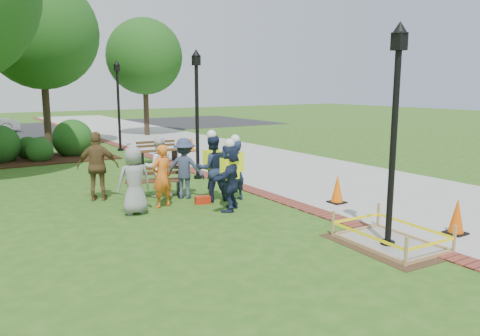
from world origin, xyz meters
TOP-DOWN VIEW (x-y plane):
  - ground at (0.00, 0.00)m, footprint 100.00×100.00m
  - sidewalk at (5.00, 10.00)m, footprint 6.00×60.00m
  - brick_edging at (1.75, 10.00)m, footprint 0.50×60.00m
  - mulch_bed at (-3.00, 12.00)m, footprint 7.00×3.00m
  - parking_lot at (0.00, 27.00)m, footprint 36.00×12.00m
  - wet_concrete_pad at (1.36, -2.96)m, footprint 1.82×2.39m
  - bench_near at (-1.05, 3.26)m, footprint 1.64×1.02m
  - bench_far at (1.38, 8.73)m, footprint 1.66×0.66m
  - cone_front at (3.03, -3.30)m, footprint 0.40×0.40m
  - cone_back at (2.79, -0.02)m, footprint 0.40×0.40m
  - cone_far at (3.98, 10.88)m, footprint 0.38×0.38m
  - toolbox at (-0.23, 1.90)m, footprint 0.45×0.32m
  - lamp_near at (1.25, -3.00)m, footprint 0.28×0.28m
  - lamp_mid at (1.25, 5.00)m, footprint 0.28×0.28m
  - lamp_far at (1.25, 13.00)m, footprint 0.28×0.28m
  - tree_back at (-1.45, 15.86)m, footprint 5.42×5.42m
  - tree_right at (4.95, 18.94)m, footprint 4.61×4.61m
  - shrub_b at (-3.98, 12.37)m, footprint 1.64×1.64m
  - shrub_c at (-2.58, 11.72)m, footprint 1.08×1.08m
  - shrub_d at (-1.02, 12.65)m, footprint 1.75×1.75m
  - shrub_e at (-2.84, 12.89)m, footprint 1.01×1.01m
  - casual_person_a at (-2.09, 1.92)m, footprint 0.55×0.38m
  - casual_person_b at (-1.27, 2.16)m, footprint 0.58×0.45m
  - casual_person_c at (-0.88, 3.27)m, footprint 0.61×0.47m
  - casual_person_d at (-2.44, 3.77)m, footprint 0.71×0.61m
  - casual_person_e at (-0.34, 2.73)m, footprint 0.63×0.61m
  - hivis_worker_a at (0.04, 0.96)m, footprint 0.62×0.62m
  - hivis_worker_b at (0.70, 1.76)m, footprint 0.57×0.41m
  - hivis_worker_c at (0.13, 2.03)m, footprint 0.63×0.46m

SIDE VIEW (x-z plane):
  - ground at x=0.00m, z-range 0.00..0.00m
  - shrub_b at x=-3.98m, z-range -0.82..0.82m
  - shrub_c at x=-2.58m, z-range -0.54..0.54m
  - shrub_d at x=-1.02m, z-range -0.87..0.87m
  - shrub_e at x=-2.84m, z-range -0.50..0.50m
  - parking_lot at x=0.00m, z-range 0.00..0.01m
  - sidewalk at x=5.00m, z-range 0.00..0.02m
  - brick_edging at x=1.75m, z-range 0.00..0.03m
  - mulch_bed at x=-3.00m, z-range -0.01..0.04m
  - toolbox at x=-0.23m, z-range 0.00..0.20m
  - wet_concrete_pad at x=1.36m, z-range -0.04..0.51m
  - bench_near at x=-1.05m, z-range -0.15..0.69m
  - bench_far at x=1.38m, z-range -0.16..0.72m
  - cone_far at x=3.98m, z-range -0.01..0.73m
  - cone_front at x=3.03m, z-range -0.01..0.78m
  - cone_back at x=2.79m, z-range -0.01..0.78m
  - casual_person_b at x=-1.27m, z-range 0.00..1.62m
  - casual_person_a at x=-2.09m, z-range 0.00..1.67m
  - casual_person_e at x=-0.34m, z-range 0.00..1.68m
  - casual_person_c at x=-0.88m, z-range 0.00..1.69m
  - hivis_worker_b at x=0.70m, z-range 0.00..1.81m
  - hivis_worker_a at x=0.04m, z-range 0.00..1.81m
  - casual_person_d at x=-2.44m, z-range 0.00..1.88m
  - hivis_worker_c at x=0.13m, z-range -0.01..1.93m
  - lamp_near at x=1.25m, z-range 0.35..4.61m
  - lamp_mid at x=1.25m, z-range 0.35..4.61m
  - lamp_far at x=1.25m, z-range 0.35..4.61m
  - tree_right at x=4.95m, z-range 1.25..8.37m
  - tree_back at x=-1.45m, z-range 1.43..9.73m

